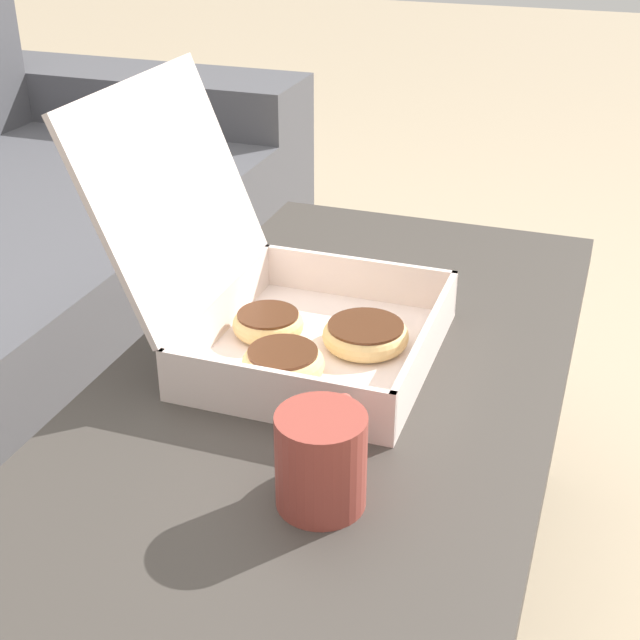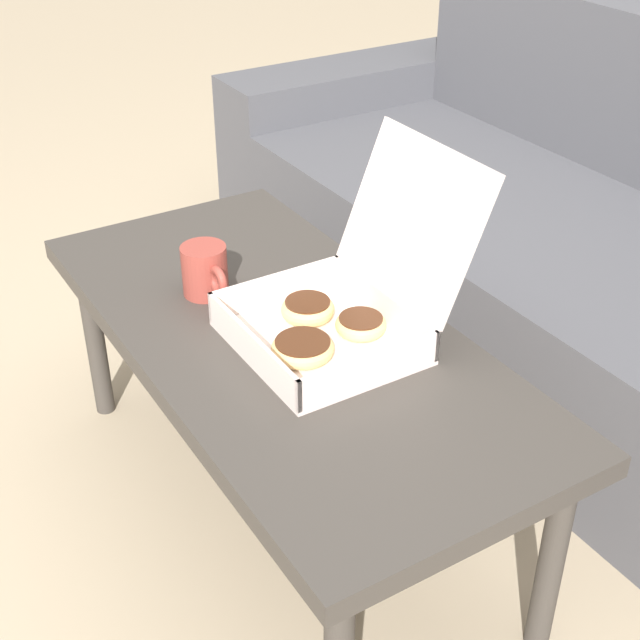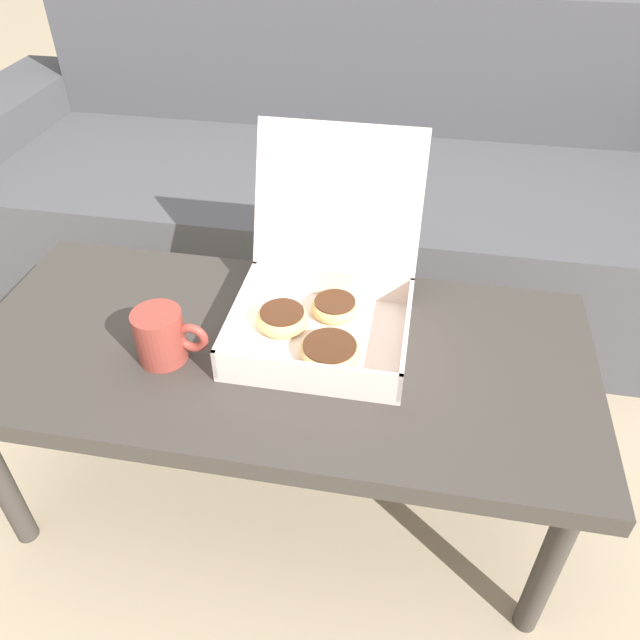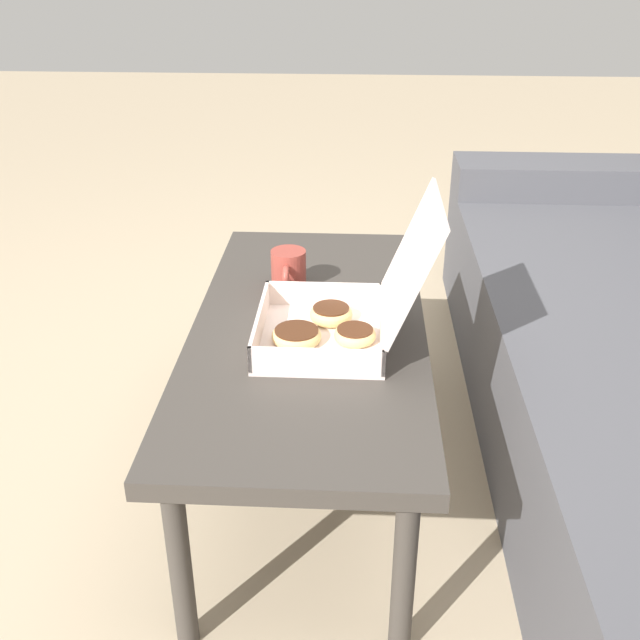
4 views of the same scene
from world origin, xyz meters
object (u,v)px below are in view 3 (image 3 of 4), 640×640
(coffee_mug, at_px, (162,336))
(coffee_table, at_px, (278,364))
(pastry_box, at_px, (322,300))
(couch, at_px, (348,193))

(coffee_mug, bearing_deg, coffee_table, 18.58)
(coffee_table, height_order, pastry_box, pastry_box)
(couch, height_order, coffee_table, couch)
(pastry_box, distance_m, coffee_mug, 0.30)
(pastry_box, relative_size, coffee_mug, 2.87)
(coffee_table, distance_m, coffee_mug, 0.22)
(couch, bearing_deg, coffee_mug, -100.70)
(pastry_box, height_order, coffee_mug, pastry_box)
(coffee_table, distance_m, pastry_box, 0.15)
(coffee_table, relative_size, coffee_mug, 8.65)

